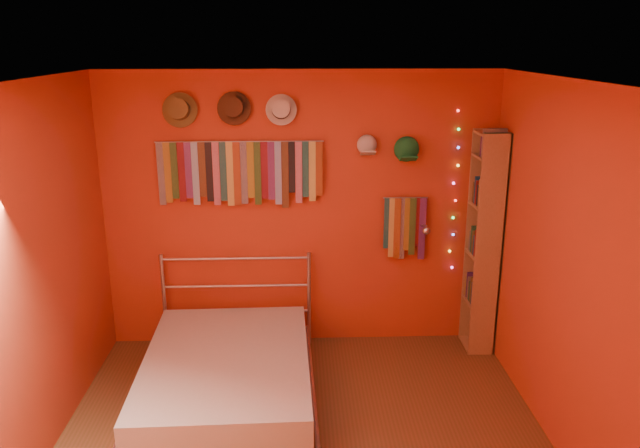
{
  "coord_description": "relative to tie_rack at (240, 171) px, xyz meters",
  "views": [
    {
      "loc": [
        -0.03,
        -3.65,
        2.74
      ],
      "look_at": [
        0.15,
        0.9,
        1.39
      ],
      "focal_mm": 35.0,
      "sensor_mm": 36.0,
      "label": 1
    }
  ],
  "objects": [
    {
      "name": "bed",
      "position": [
        -0.07,
        -0.98,
        -1.43
      ],
      "size": [
        1.39,
        1.88,
        0.9
      ],
      "rotation": [
        0.0,
        0.0,
        0.02
      ],
      "color": "#B3B3B8",
      "rests_on": "ground"
    },
    {
      "name": "fedora_white",
      "position": [
        0.37,
        -0.03,
        0.53
      ],
      "size": [
        0.26,
        0.14,
        0.26
      ],
      "rotation": [
        1.36,
        0.0,
        0.0
      ],
      "color": "beige",
      "rests_on": "back_wall"
    },
    {
      "name": "right_wall",
      "position": [
        2.27,
        -1.68,
        -0.39
      ],
      "size": [
        0.02,
        3.5,
        2.5
      ],
      "primitive_type": "cube",
      "color": "#B1271C",
      "rests_on": "ground"
    },
    {
      "name": "left_wall",
      "position": [
        -1.23,
        -1.68,
        -0.39
      ],
      "size": [
        0.02,
        3.5,
        2.5
      ],
      "primitive_type": "cube",
      "color": "#B1271C",
      "rests_on": "ground"
    },
    {
      "name": "fedora_brown",
      "position": [
        -0.03,
        -0.03,
        0.54
      ],
      "size": [
        0.28,
        0.15,
        0.28
      ],
      "rotation": [
        1.36,
        0.0,
        0.0
      ],
      "color": "#482B19",
      "rests_on": "back_wall"
    },
    {
      "name": "small_tie_rack",
      "position": [
        1.46,
        0.0,
        -0.51
      ],
      "size": [
        0.4,
        0.03,
        0.58
      ],
      "color": "#B3B3B8",
      "rests_on": "back_wall"
    },
    {
      "name": "ceiling",
      "position": [
        0.52,
        -1.68,
        0.86
      ],
      "size": [
        3.5,
        3.5,
        0.02
      ],
      "primitive_type": "cube",
      "color": "white",
      "rests_on": "back_wall"
    },
    {
      "name": "tie_rack",
      "position": [
        0.0,
        0.0,
        0.0
      ],
      "size": [
        1.45,
        0.03,
        0.6
      ],
      "color": "#B3B3B8",
      "rests_on": "back_wall"
    },
    {
      "name": "back_wall",
      "position": [
        0.52,
        0.07,
        -0.39
      ],
      "size": [
        3.5,
        0.02,
        2.5
      ],
      "primitive_type": "cube",
      "color": "#B1271C",
      "rests_on": "ground"
    },
    {
      "name": "fedora_olive",
      "position": [
        -0.49,
        -0.03,
        0.53
      ],
      "size": [
        0.3,
        0.16,
        0.29
      ],
      "rotation": [
        1.36,
        0.0,
        0.0
      ],
      "color": "brown",
      "rests_on": "back_wall"
    },
    {
      "name": "cap_green",
      "position": [
        1.45,
        0.01,
        0.18
      ],
      "size": [
        0.2,
        0.25,
        0.2
      ],
      "color": "#1A7936",
      "rests_on": "back_wall"
    },
    {
      "name": "fairy_lights",
      "position": [
        1.9,
        0.03,
        -0.21
      ],
      "size": [
        0.06,
        0.02,
        1.46
      ],
      "color": "#FF3333",
      "rests_on": "back_wall"
    },
    {
      "name": "cap_white",
      "position": [
        1.1,
        0.01,
        0.22
      ],
      "size": [
        0.18,
        0.22,
        0.18
      ],
      "color": "silver",
      "rests_on": "back_wall"
    },
    {
      "name": "bookshelf",
      "position": [
        2.18,
        -0.15,
        -0.63
      ],
      "size": [
        0.25,
        0.34,
        2.0
      ],
      "color": "olive",
      "rests_on": "ground"
    },
    {
      "name": "reading_lamp",
      "position": [
        1.61,
        -0.16,
        -0.5
      ],
      "size": [
        0.07,
        0.29,
        0.09
      ],
      "color": "#B3B3B8",
      "rests_on": "back_wall"
    }
  ]
}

